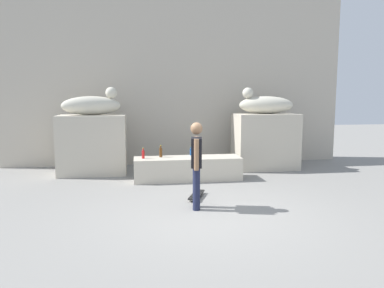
{
  "coord_description": "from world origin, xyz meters",
  "views": [
    {
      "loc": [
        -1.26,
        -6.34,
        2.14
      ],
      "look_at": [
        -0.07,
        1.6,
        1.1
      ],
      "focal_mm": 33.82,
      "sensor_mm": 36.0,
      "label": 1
    }
  ],
  "objects_px": {
    "statue_reclining_left": "(93,105)",
    "bottle_blue": "(191,152)",
    "statue_reclining_right": "(265,104)",
    "skateboard": "(197,195)",
    "bottle_red": "(143,154)",
    "skater": "(196,162)",
    "bottle_brown": "(161,152)"
  },
  "relations": [
    {
      "from": "statue_reclining_right",
      "to": "statue_reclining_left",
      "type": "bearing_deg",
      "value": 7.69
    },
    {
      "from": "statue_reclining_left",
      "to": "statue_reclining_right",
      "type": "distance_m",
      "value": 4.97
    },
    {
      "from": "skateboard",
      "to": "bottle_blue",
      "type": "xyz_separation_m",
      "value": [
        0.19,
        2.05,
        0.63
      ]
    },
    {
      "from": "bottle_blue",
      "to": "bottle_red",
      "type": "relative_size",
      "value": 0.92
    },
    {
      "from": "skater",
      "to": "bottle_brown",
      "type": "bearing_deg",
      "value": 20.45
    },
    {
      "from": "bottle_brown",
      "to": "bottle_red",
      "type": "distance_m",
      "value": 0.48
    },
    {
      "from": "bottle_blue",
      "to": "skater",
      "type": "bearing_deg",
      "value": -96.46
    },
    {
      "from": "skateboard",
      "to": "statue_reclining_left",
      "type": "bearing_deg",
      "value": 61.83
    },
    {
      "from": "statue_reclining_left",
      "to": "skateboard",
      "type": "bearing_deg",
      "value": -61.9
    },
    {
      "from": "skateboard",
      "to": "bottle_brown",
      "type": "xyz_separation_m",
      "value": [
        -0.64,
        1.87,
        0.66
      ]
    },
    {
      "from": "skater",
      "to": "bottle_brown",
      "type": "height_order",
      "value": "skater"
    },
    {
      "from": "skateboard",
      "to": "bottle_brown",
      "type": "distance_m",
      "value": 2.08
    },
    {
      "from": "bottle_blue",
      "to": "bottle_brown",
      "type": "distance_m",
      "value": 0.85
    },
    {
      "from": "statue_reclining_right",
      "to": "bottle_blue",
      "type": "height_order",
      "value": "statue_reclining_right"
    },
    {
      "from": "bottle_red",
      "to": "bottle_blue",
      "type": "bearing_deg",
      "value": 14.4
    },
    {
      "from": "skater",
      "to": "skateboard",
      "type": "xyz_separation_m",
      "value": [
        0.13,
        0.75,
        -0.86
      ]
    },
    {
      "from": "statue_reclining_right",
      "to": "skater",
      "type": "relative_size",
      "value": 0.99
    },
    {
      "from": "bottle_blue",
      "to": "bottle_brown",
      "type": "bearing_deg",
      "value": -167.58
    },
    {
      "from": "statue_reclining_right",
      "to": "bottle_blue",
      "type": "relative_size",
      "value": 6.58
    },
    {
      "from": "bottle_blue",
      "to": "statue_reclining_left",
      "type": "bearing_deg",
      "value": 162.23
    },
    {
      "from": "statue_reclining_right",
      "to": "bottle_red",
      "type": "distance_m",
      "value": 4.0
    },
    {
      "from": "statue_reclining_right",
      "to": "bottle_blue",
      "type": "distance_m",
      "value": 2.77
    },
    {
      "from": "bottle_brown",
      "to": "statue_reclining_right",
      "type": "bearing_deg",
      "value": 17.91
    },
    {
      "from": "statue_reclining_left",
      "to": "statue_reclining_right",
      "type": "bearing_deg",
      "value": -12.06
    },
    {
      "from": "statue_reclining_left",
      "to": "bottle_brown",
      "type": "xyz_separation_m",
      "value": [
        1.8,
        -1.03,
        -1.21
      ]
    },
    {
      "from": "statue_reclining_left",
      "to": "bottle_blue",
      "type": "relative_size",
      "value": 6.66
    },
    {
      "from": "skater",
      "to": "skateboard",
      "type": "distance_m",
      "value": 1.14
    },
    {
      "from": "skater",
      "to": "bottle_brown",
      "type": "distance_m",
      "value": 2.67
    },
    {
      "from": "statue_reclining_left",
      "to": "statue_reclining_right",
      "type": "xyz_separation_m",
      "value": [
        4.97,
        -0.0,
        0.0
      ]
    },
    {
      "from": "statue_reclining_right",
      "to": "bottle_red",
      "type": "xyz_separation_m",
      "value": [
        -3.62,
        -1.17,
        -1.23
      ]
    },
    {
      "from": "statue_reclining_right",
      "to": "bottle_brown",
      "type": "height_order",
      "value": "statue_reclining_right"
    },
    {
      "from": "statue_reclining_right",
      "to": "skateboard",
      "type": "distance_m",
      "value": 4.27
    }
  ]
}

